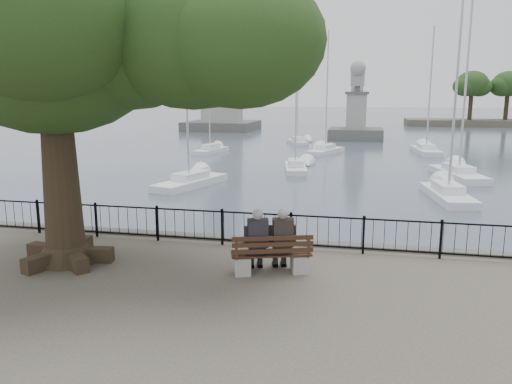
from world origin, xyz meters
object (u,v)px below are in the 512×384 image
(lighthouse, at_px, (221,40))
(lion_monument, at_px, (356,120))
(person_left, at_px, (257,243))
(bench, at_px, (271,259))
(tree, at_px, (84,29))
(person_right, at_px, (282,242))

(lighthouse, relative_size, lion_monument, 3.35)
(person_left, bearing_deg, bench, -0.47)
(lighthouse, distance_m, lion_monument, 25.68)
(bench, distance_m, lion_monument, 49.49)
(lighthouse, xyz_separation_m, lion_monument, (20.00, -12.07, -10.67))
(tree, height_order, lion_monument, tree)
(tree, bearing_deg, person_left, 1.63)
(person_right, bearing_deg, lion_monument, 88.89)
(lion_monument, bearing_deg, tree, -96.60)
(person_right, relative_size, tree, 0.15)
(lighthouse, bearing_deg, person_right, -72.76)
(person_right, xyz_separation_m, lighthouse, (-19.04, 61.35, 11.25))
(bench, relative_size, tree, 0.19)
(tree, height_order, lighthouse, lighthouse)
(tree, bearing_deg, bench, 1.46)
(person_right, height_order, lion_monument, lion_monument)
(lion_monument, bearing_deg, lighthouse, 148.88)
(bench, distance_m, tree, 7.12)
(tree, relative_size, lion_monument, 1.18)
(bench, bearing_deg, lighthouse, 107.00)
(bench, relative_size, person_right, 1.25)
(tree, bearing_deg, lion_monument, 83.40)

